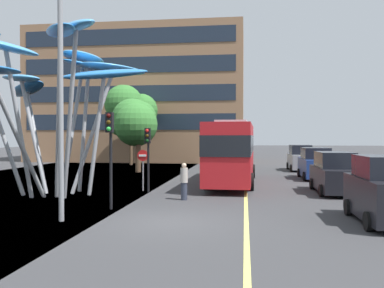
{
  "coord_description": "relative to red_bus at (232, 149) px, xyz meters",
  "views": [
    {
      "loc": [
        2.56,
        -13.7,
        2.93
      ],
      "look_at": [
        -0.38,
        8.97,
        2.5
      ],
      "focal_mm": 38.13,
      "sensor_mm": 36.0,
      "label": 1
    }
  ],
  "objects": [
    {
      "name": "street_lamp",
      "position": [
        -5.23,
        -12.01,
        3.5
      ],
      "size": [
        1.51,
        0.44,
        9.05
      ],
      "color": "gray",
      "rests_on": "ground"
    },
    {
      "name": "car_side_street",
      "position": [
        5.49,
        10.47,
        -1.1
      ],
      "size": [
        1.99,
        4.46,
        2.19
      ],
      "color": "gray",
      "rests_on": "ground"
    },
    {
      "name": "car_parked_mid",
      "position": [
        5.36,
        -3.61,
        -1.13
      ],
      "size": [
        2.01,
        4.58,
        2.13
      ],
      "color": "black",
      "rests_on": "ground"
    },
    {
      "name": "traffic_light_kerb_far",
      "position": [
        -4.24,
        -4.6,
        0.32
      ],
      "size": [
        0.28,
        0.42,
        3.36
      ],
      "color": "black",
      "rests_on": "ground"
    },
    {
      "name": "tree_pavement_far",
      "position": [
        -11.0,
        15.08,
        3.54
      ],
      "size": [
        5.3,
        5.31,
        8.11
      ],
      "color": "brown",
      "rests_on": "ground"
    },
    {
      "name": "no_entry_sign",
      "position": [
        -4.66,
        -4.02,
        -0.64
      ],
      "size": [
        0.6,
        0.12,
        2.2
      ],
      "color": "gray",
      "rests_on": "ground"
    },
    {
      "name": "car_parked_far",
      "position": [
        5.58,
        3.45,
        -1.11
      ],
      "size": [
        2.03,
        4.43,
        2.15
      ],
      "color": "navy",
      "rests_on": "ground"
    },
    {
      "name": "backdrop_building",
      "position": [
        -11.94,
        23.02,
        5.65
      ],
      "size": [
        25.04,
        10.18,
        15.52
      ],
      "color": "#936B4C",
      "rests_on": "ground"
    },
    {
      "name": "ground",
      "position": [
        -2.44,
        -11.62,
        -2.17
      ],
      "size": [
        120.0,
        240.0,
        0.1
      ],
      "color": "#38383A"
    },
    {
      "name": "traffic_light_kerb_near",
      "position": [
        -4.56,
        -9.66,
        0.69
      ],
      "size": [
        0.28,
        0.42,
        3.88
      ],
      "color": "black",
      "rests_on": "ground"
    },
    {
      "name": "leaf_sculpture",
      "position": [
        -8.66,
        -5.89,
        4.13
      ],
      "size": [
        10.13,
        10.95,
        8.25
      ],
      "color": "#9EA0A5",
      "rests_on": "ground"
    },
    {
      "name": "red_bus",
      "position": [
        0.0,
        0.0,
        0.0
      ],
      "size": [
        2.97,
        11.51,
        3.88
      ],
      "color": "red",
      "rests_on": "ground"
    },
    {
      "name": "pedestrian",
      "position": [
        -2.0,
        -6.84,
        -1.26
      ],
      "size": [
        0.34,
        0.34,
        1.71
      ],
      "color": "#2D3342",
      "rests_on": "ground"
    },
    {
      "name": "tree_pavement_near",
      "position": [
        -8.37,
        8.0,
        1.96
      ],
      "size": [
        4.08,
        4.38,
        6.14
      ],
      "color": "brown",
      "rests_on": "ground"
    }
  ]
}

